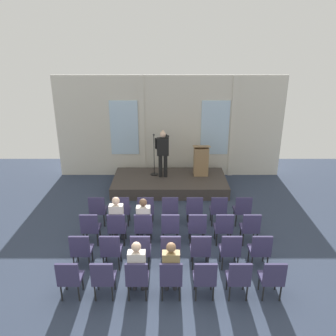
{
  "coord_description": "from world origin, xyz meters",
  "views": [
    {
      "loc": [
        -0.06,
        -6.34,
        5.13
      ],
      "look_at": [
        -0.07,
        3.69,
        1.27
      ],
      "focal_mm": 36.16,
      "sensor_mm": 36.0,
      "label": 1
    }
  ],
  "objects_px": {
    "chair_r2_c6": "(260,249)",
    "audience_r3_c2": "(138,266)",
    "chair_r1_c0": "(91,226)",
    "chair_r2_c4": "(201,249)",
    "chair_r0_c4": "(195,209)",
    "chair_r2_c3": "(171,249)",
    "chair_r0_c5": "(219,209)",
    "chair_r2_c0": "(82,249)",
    "chair_r1_c6": "(251,227)",
    "chair_r2_c5": "(231,249)",
    "audience_r1_c2": "(144,218)",
    "chair_r3_c1": "(104,277)",
    "chair_r1_c1": "(117,226)",
    "chair_r1_c2": "(144,226)",
    "chair_r2_c2": "(141,249)",
    "audience_r3_c3": "(171,266)",
    "chair_r0_c2": "(146,209)",
    "chair_r1_c4": "(197,227)",
    "chair_r3_c5": "(239,277)",
    "lectern": "(201,161)",
    "chair_r0_c1": "(122,208)",
    "chair_r0_c6": "(243,209)",
    "chair_r3_c0": "(70,277)",
    "chair_r0_c0": "(98,208)",
    "speaker": "(163,151)",
    "chair_r1_c3": "(171,227)",
    "audience_r1_c1": "(117,218)",
    "chair_r0_c3": "(170,209)",
    "chair_r3_c2": "(138,277)",
    "mic_stand": "(155,166)",
    "chair_r3_c4": "(205,277)",
    "chair_r2_c1": "(111,249)",
    "chair_r3_c6": "(273,277)",
    "chair_r1_c5": "(224,227)",
    "chair_r3_c3": "(171,277)"
  },
  "relations": [
    {
      "from": "chair_r1_c1",
      "to": "chair_r1_c4",
      "type": "bearing_deg",
      "value": 0.0
    },
    {
      "from": "chair_r0_c6",
      "to": "chair_r2_c5",
      "type": "bearing_deg",
      "value": -109.23
    },
    {
      "from": "chair_r0_c6",
      "to": "chair_r3_c1",
      "type": "bearing_deg",
      "value": -139.31
    },
    {
      "from": "chair_r2_c6",
      "to": "audience_r3_c3",
      "type": "xyz_separation_m",
      "value": [
        -2.09,
        -0.92,
        0.2
      ]
    },
    {
      "from": "chair_r3_c2",
      "to": "chair_r0_c5",
      "type": "bearing_deg",
      "value": 55.09
    },
    {
      "from": "mic_stand",
      "to": "chair_r0_c0",
      "type": "relative_size",
      "value": 1.65
    },
    {
      "from": "chair_r2_c4",
      "to": "chair_r2_c2",
      "type": "bearing_deg",
      "value": 180.0
    },
    {
      "from": "audience_r1_c1",
      "to": "chair_r3_c6",
      "type": "bearing_deg",
      "value": -30.8
    },
    {
      "from": "chair_r0_c2",
      "to": "chair_r3_c5",
      "type": "bearing_deg",
      "value": -55.09
    },
    {
      "from": "lectern",
      "to": "chair_r2_c4",
      "type": "xyz_separation_m",
      "value": [
        -0.45,
        -4.9,
        -0.43
      ]
    },
    {
      "from": "lectern",
      "to": "chair_r0_c2",
      "type": "relative_size",
      "value": 1.23
    },
    {
      "from": "chair_r1_c0",
      "to": "chair_r2_c4",
      "type": "relative_size",
      "value": 1.0
    },
    {
      "from": "chair_r2_c6",
      "to": "audience_r3_c2",
      "type": "height_order",
      "value": "audience_r3_c2"
    },
    {
      "from": "chair_r0_c4",
      "to": "chair_r2_c3",
      "type": "relative_size",
      "value": 1.0
    },
    {
      "from": "chair_r0_c2",
      "to": "chair_r1_c4",
      "type": "bearing_deg",
      "value": -35.62
    },
    {
      "from": "chair_r1_c1",
      "to": "chair_r2_c0",
      "type": "relative_size",
      "value": 1.0
    },
    {
      "from": "chair_r0_c2",
      "to": "chair_r3_c1",
      "type": "relative_size",
      "value": 1.0
    },
    {
      "from": "lectern",
      "to": "chair_r2_c0",
      "type": "distance_m",
      "value": 5.88
    },
    {
      "from": "chair_r1_c4",
      "to": "chair_r3_c1",
      "type": "distance_m",
      "value": 2.89
    },
    {
      "from": "chair_r0_c3",
      "to": "audience_r1_c1",
      "type": "relative_size",
      "value": 0.69
    },
    {
      "from": "audience_r3_c2",
      "to": "chair_r3_c1",
      "type": "bearing_deg",
      "value": -173.4
    },
    {
      "from": "chair_r0_c5",
      "to": "audience_r1_c1",
      "type": "relative_size",
      "value": 0.69
    },
    {
      "from": "audience_r1_c2",
      "to": "chair_r3_c5",
      "type": "bearing_deg",
      "value": -44.84
    },
    {
      "from": "chair_r3_c1",
      "to": "chair_r3_c3",
      "type": "bearing_deg",
      "value": 0.0
    },
    {
      "from": "mic_stand",
      "to": "chair_r3_c4",
      "type": "relative_size",
      "value": 1.65
    },
    {
      "from": "chair_r1_c6",
      "to": "chair_r2_c4",
      "type": "bearing_deg",
      "value": -144.38
    },
    {
      "from": "chair_r1_c0",
      "to": "chair_r2_c0",
      "type": "relative_size",
      "value": 1.0
    },
    {
      "from": "audience_r1_c2",
      "to": "chair_r1_c3",
      "type": "bearing_deg",
      "value": -6.69
    },
    {
      "from": "chair_r2_c4",
      "to": "audience_r1_c2",
      "type": "bearing_deg",
      "value": 142.22
    },
    {
      "from": "chair_r0_c1",
      "to": "chair_r1_c6",
      "type": "bearing_deg",
      "value": -15.99
    },
    {
      "from": "chair_r1_c1",
      "to": "chair_r1_c2",
      "type": "distance_m",
      "value": 0.7
    },
    {
      "from": "chair_r3_c1",
      "to": "audience_r1_c1",
      "type": "bearing_deg",
      "value": 90.0
    },
    {
      "from": "chair_r0_c6",
      "to": "chair_r3_c0",
      "type": "relative_size",
      "value": 1.0
    },
    {
      "from": "chair_r0_c5",
      "to": "chair_r2_c0",
      "type": "relative_size",
      "value": 1.0
    },
    {
      "from": "chair_r2_c2",
      "to": "audience_r3_c3",
      "type": "relative_size",
      "value": 0.71
    },
    {
      "from": "audience_r3_c3",
      "to": "chair_r0_c0",
      "type": "bearing_deg",
      "value": 125.65
    },
    {
      "from": "chair_r0_c5",
      "to": "chair_r2_c0",
      "type": "distance_m",
      "value": 4.02
    },
    {
      "from": "chair_r2_c5",
      "to": "chair_r0_c0",
      "type": "bearing_deg",
      "value": 150.18
    },
    {
      "from": "speaker",
      "to": "chair_r1_c5",
      "type": "relative_size",
      "value": 1.8
    },
    {
      "from": "chair_r2_c3",
      "to": "audience_r3_c3",
      "type": "height_order",
      "value": "audience_r3_c3"
    },
    {
      "from": "chair_r0_c0",
      "to": "chair_r3_c0",
      "type": "xyz_separation_m",
      "value": [
        0.0,
        -3.0,
        0.0
      ]
    },
    {
      "from": "audience_r3_c3",
      "to": "chair_r2_c2",
      "type": "bearing_deg",
      "value": 127.22
    },
    {
      "from": "chair_r1_c6",
      "to": "chair_r2_c5",
      "type": "xyz_separation_m",
      "value": [
        -0.7,
        -1.0,
        0.0
      ]
    },
    {
      "from": "chair_r2_c5",
      "to": "chair_r3_c0",
      "type": "xyz_separation_m",
      "value": [
        -3.48,
        -1.0,
        0.0
      ]
    },
    {
      "from": "chair_r0_c5",
      "to": "chair_r2_c2",
      "type": "distance_m",
      "value": 2.89
    },
    {
      "from": "audience_r1_c2",
      "to": "chair_r0_c4",
      "type": "bearing_deg",
      "value": 33.34
    },
    {
      "from": "audience_r3_c2",
      "to": "audience_r3_c3",
      "type": "relative_size",
      "value": 1.01
    },
    {
      "from": "speaker",
      "to": "chair_r0_c2",
      "type": "bearing_deg",
      "value": -99.43
    },
    {
      "from": "chair_r2_c1",
      "to": "audience_r3_c2",
      "type": "relative_size",
      "value": 0.7
    },
    {
      "from": "mic_stand",
      "to": "chair_r0_c4",
      "type": "height_order",
      "value": "mic_stand"
    }
  ]
}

